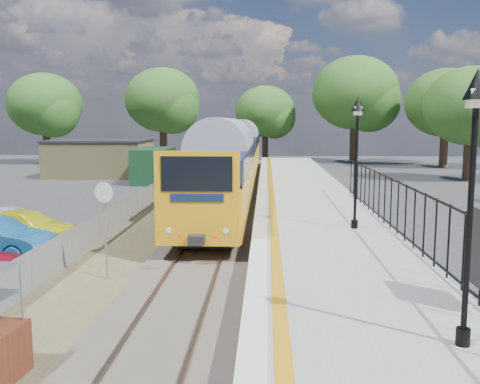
# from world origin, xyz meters

# --- Properties ---
(ground) EXTENTS (120.00, 120.00, 0.00)m
(ground) POSITION_xyz_m (0.00, 0.00, 0.00)
(ground) COLOR #2D2D30
(ground) RESTS_ON ground
(track_bed) EXTENTS (5.90, 80.00, 0.29)m
(track_bed) POSITION_xyz_m (-0.47, 9.67, 0.09)
(track_bed) COLOR #473F38
(track_bed) RESTS_ON ground
(platform) EXTENTS (5.00, 70.00, 0.90)m
(platform) POSITION_xyz_m (4.20, 8.00, 0.45)
(platform) COLOR gray
(platform) RESTS_ON ground
(platform_edge) EXTENTS (0.90, 70.00, 0.01)m
(platform_edge) POSITION_xyz_m (2.14, 8.00, 0.90)
(platform_edge) COLOR silver
(platform_edge) RESTS_ON platform
(victorian_lamp_south) EXTENTS (0.44, 0.44, 4.60)m
(victorian_lamp_south) POSITION_xyz_m (5.50, -4.00, 4.30)
(victorian_lamp_south) COLOR black
(victorian_lamp_south) RESTS_ON platform
(victorian_lamp_north) EXTENTS (0.44, 0.44, 4.60)m
(victorian_lamp_north) POSITION_xyz_m (5.30, 6.00, 4.30)
(victorian_lamp_north) COLOR black
(victorian_lamp_north) RESTS_ON platform
(palisade_fence) EXTENTS (0.12, 26.00, 2.00)m
(palisade_fence) POSITION_xyz_m (6.55, 2.24, 1.84)
(palisade_fence) COLOR black
(palisade_fence) RESTS_ON platform
(wire_fence) EXTENTS (0.06, 52.00, 1.20)m
(wire_fence) POSITION_xyz_m (-4.20, 12.00, 0.60)
(wire_fence) COLOR #999EA3
(wire_fence) RESTS_ON ground
(outbuilding) EXTENTS (10.80, 10.10, 3.12)m
(outbuilding) POSITION_xyz_m (-10.91, 31.21, 1.52)
(outbuilding) COLOR #9D8F58
(outbuilding) RESTS_ON ground
(tree_line) EXTENTS (56.80, 43.80, 11.88)m
(tree_line) POSITION_xyz_m (1.40, 42.00, 6.61)
(tree_line) COLOR #332319
(tree_line) RESTS_ON ground
(train) EXTENTS (2.82, 40.83, 3.51)m
(train) POSITION_xyz_m (0.00, 24.13, 2.34)
(train) COLOR orange
(train) RESTS_ON ground
(speed_sign) EXTENTS (0.58, 0.19, 2.93)m
(speed_sign) POSITION_xyz_m (-2.50, 2.20, 2.01)
(speed_sign) COLOR #999EA3
(speed_sign) RESTS_ON ground
(car_yellow) EXTENTS (4.30, 2.40, 1.18)m
(car_yellow) POSITION_xyz_m (-7.18, 7.34, 0.59)
(car_yellow) COLOR #D0D318
(car_yellow) RESTS_ON ground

